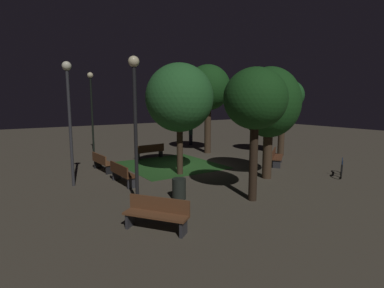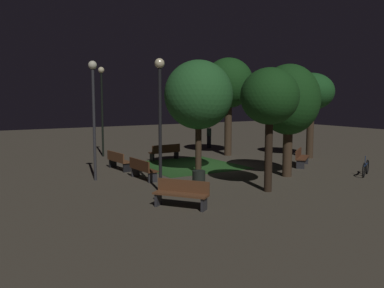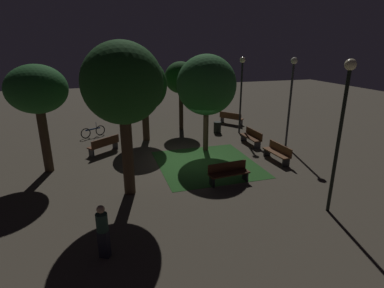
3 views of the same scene
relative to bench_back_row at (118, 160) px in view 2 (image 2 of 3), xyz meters
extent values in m
plane|color=#4C4438|center=(1.40, 4.05, -0.48)|extent=(60.00, 60.00, 0.00)
cube|color=#23511E|center=(0.66, 3.56, -0.48)|extent=(5.02, 4.75, 0.01)
cube|color=brown|center=(0.00, 0.07, -0.03)|extent=(1.83, 0.60, 0.06)
cube|color=brown|center=(0.01, -0.13, 0.20)|extent=(1.80, 0.18, 0.40)
cube|color=black|center=(-0.80, 0.02, -0.27)|extent=(0.10, 0.39, 0.42)
cube|color=black|center=(0.79, 0.13, -0.27)|extent=(0.10, 0.39, 0.42)
cube|color=#512D19|center=(2.80, 0.07, -0.03)|extent=(1.82, 0.55, 0.06)
cube|color=#512D19|center=(2.81, -0.13, 0.20)|extent=(1.80, 0.13, 0.40)
cube|color=#2D2D33|center=(2.00, 0.04, -0.27)|extent=(0.10, 0.39, 0.42)
cube|color=#2D2D33|center=(3.60, 0.11, -0.27)|extent=(0.10, 0.39, 0.42)
cube|color=brown|center=(7.69, -0.88, -0.03)|extent=(1.73, 1.45, 0.06)
cube|color=brown|center=(7.57, -0.71, 0.20)|extent=(1.49, 1.11, 0.40)
cube|color=#2D2D33|center=(8.34, -0.40, -0.27)|extent=(0.29, 0.36, 0.42)
cube|color=#2D2D33|center=(7.05, -1.35, -0.27)|extent=(0.29, 0.36, 0.42)
cube|color=#422314|center=(-1.68, 3.40, -0.03)|extent=(0.61, 1.83, 0.06)
cube|color=#422314|center=(-1.48, 3.42, 0.20)|extent=(0.19, 1.80, 0.40)
cube|color=black|center=(-1.63, 2.60, -0.27)|extent=(0.39, 0.11, 0.42)
cube|color=black|center=(-1.74, 4.20, -0.27)|extent=(0.39, 0.11, 0.42)
cube|color=brown|center=(3.91, 8.43, -0.03)|extent=(1.47, 1.73, 0.06)
cube|color=brown|center=(3.74, 8.31, 0.20)|extent=(1.13, 1.47, 0.40)
cube|color=#2D2D33|center=(3.43, 9.07, -0.27)|extent=(0.35, 0.29, 0.42)
cube|color=#2D2D33|center=(4.39, 7.79, -0.27)|extent=(0.35, 0.29, 0.42)
cylinder|color=#423021|center=(2.66, 2.94, 0.90)|extent=(0.29, 0.29, 2.76)
ellipsoid|color=#28662D|center=(2.66, 2.94, 3.15)|extent=(3.15, 3.15, 3.18)
cylinder|color=#423021|center=(2.00, 10.96, 1.08)|extent=(0.41, 0.41, 3.13)
ellipsoid|color=#1E5623|center=(2.00, 10.96, 3.35)|extent=(2.58, 2.58, 2.12)
cylinder|color=#2D2116|center=(7.32, 3.10, 1.00)|extent=(0.29, 0.29, 2.97)
ellipsoid|color=#194719|center=(7.32, 3.10, 3.08)|extent=(2.16, 2.16, 2.10)
cylinder|color=#423021|center=(5.48, 5.84, 0.85)|extent=(0.42, 0.42, 2.67)
ellipsoid|color=#194719|center=(5.48, 5.84, 2.94)|extent=(2.73, 2.73, 3.09)
cylinder|color=#423021|center=(-1.34, 7.55, 1.29)|extent=(0.44, 0.44, 3.55)
ellipsoid|color=#194719|center=(-1.34, 7.55, 3.88)|extent=(2.94, 2.94, 2.98)
cylinder|color=#333338|center=(1.94, -1.77, 1.86)|extent=(0.12, 0.12, 4.69)
sphere|color=#F2EDCC|center=(1.94, -1.77, 4.36)|extent=(0.36, 0.36, 0.36)
cylinder|color=black|center=(-4.80, 0.91, 1.99)|extent=(0.12, 0.12, 4.94)
sphere|color=#F4E5B2|center=(-4.80, 0.91, 4.61)|extent=(0.36, 0.36, 0.36)
cylinder|color=black|center=(5.35, -0.40, 1.81)|extent=(0.12, 0.12, 4.59)
sphere|color=#F4E5B2|center=(5.35, -0.40, 4.26)|extent=(0.36, 0.36, 0.36)
cylinder|color=black|center=(5.77, 1.01, -0.11)|extent=(0.49, 0.49, 0.75)
torus|color=black|center=(6.96, 9.44, -0.15)|extent=(0.36, 0.61, 0.66)
torus|color=black|center=(7.43, 8.55, -0.15)|extent=(0.36, 0.61, 0.66)
cube|color=navy|center=(7.19, 9.00, 0.03)|extent=(0.51, 0.91, 0.08)
cylinder|color=navy|center=(7.31, 8.77, 0.25)|extent=(0.03, 0.03, 0.40)
cube|color=black|center=(-5.04, 8.63, -0.06)|extent=(0.31, 0.34, 0.84)
cylinder|color=#233D33|center=(-5.04, 8.63, 0.62)|extent=(0.32, 0.32, 0.52)
sphere|color=tan|center=(-5.04, 8.63, 1.02)|extent=(0.22, 0.22, 0.22)
camera|label=1|loc=(14.53, -4.25, 2.99)|focal=27.67mm
camera|label=2|loc=(19.02, -7.30, 3.06)|focal=39.08mm
camera|label=3|loc=(-12.57, 8.36, 5.21)|focal=28.39mm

